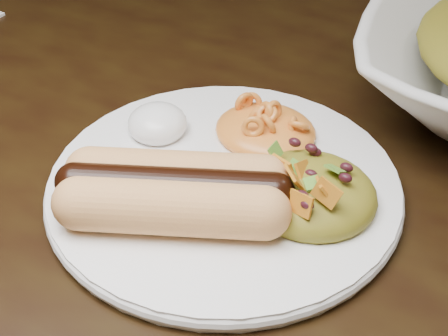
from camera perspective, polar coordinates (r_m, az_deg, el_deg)
The scene contains 6 objects.
table at distance 0.68m, azimuth 1.16°, elevation 1.53°, with size 1.60×0.90×0.75m.
plate at distance 0.48m, azimuth -0.00°, elevation -1.53°, with size 0.24×0.24×0.01m, color white.
hotdog at distance 0.44m, azimuth -4.18°, elevation -1.89°, with size 0.13×0.11×0.03m.
mac_and_cheese at distance 0.51m, azimuth 3.51°, elevation 4.07°, with size 0.08×0.07×0.03m, color #E28443.
sour_cream at distance 0.51m, azimuth -5.60°, elevation 4.22°, with size 0.04×0.04×0.03m, color white.
taco_salad at distance 0.45m, azimuth 7.23°, elevation -1.28°, with size 0.09×0.09×0.04m.
Camera 1 is at (0.25, -0.48, 1.07)m, focal length 55.00 mm.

